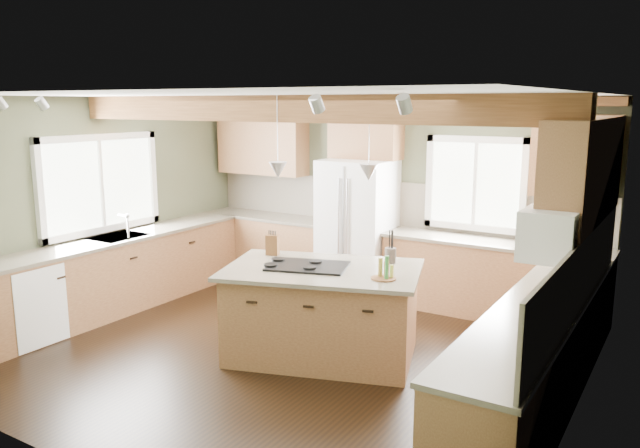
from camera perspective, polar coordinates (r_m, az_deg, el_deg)
The scene contains 37 objects.
floor at distance 6.61m, azimuth -3.26°, elevation -11.47°, with size 5.60×5.60×0.00m, color black.
ceiling at distance 6.11m, azimuth -3.54°, elevation 11.70°, with size 5.60×5.60×0.00m, color silver.
wall_back at distance 8.37m, azimuth 6.50°, elevation 2.53°, with size 5.60×5.60×0.00m, color #494E37.
wall_left at distance 8.14m, azimuth -19.74°, elevation 1.72°, with size 5.00×5.00×0.00m, color #494E37.
wall_right at distance 5.19m, azimuth 22.87°, elevation -3.54°, with size 5.00×5.00×0.00m, color #494E37.
ceiling_beam at distance 6.19m, azimuth -2.98°, elevation 10.49°, with size 5.55×0.26×0.26m, color #4D2C16.
soffit_trim at distance 8.18m, azimuth 6.39°, elevation 11.06°, with size 5.55×0.20×0.10m, color #4D2C16.
backsplash_back at distance 8.37m, azimuth 6.44°, elevation 1.91°, with size 5.58×0.03×0.58m, color brown.
backsplash_right at distance 5.26m, azimuth 22.72°, elevation -4.35°, with size 0.03×3.70×0.58m, color brown.
base_cab_back_left at distance 9.18m, azimuth -4.59°, elevation -2.14°, with size 2.02×0.60×0.88m, color brown.
counter_back_left at distance 9.08m, azimuth -4.63°, elevation 0.68°, with size 2.06×0.64×0.04m, color #484035.
base_cab_back_right at distance 7.76m, azimuth 15.43°, elevation -4.98°, with size 2.62×0.60×0.88m, color brown.
counter_back_right at distance 7.65m, azimuth 15.60°, elevation -1.67°, with size 2.66×0.64×0.04m, color #484035.
base_cab_left at distance 8.12m, azimuth -17.75°, elevation -4.39°, with size 0.60×3.70×0.88m, color brown.
counter_left at distance 8.02m, azimuth -17.94°, elevation -1.22°, with size 0.64×3.74×0.04m, color #484035.
base_cab_right at distance 5.55m, azimuth 19.16°, elevation -11.71°, with size 0.60×3.70×0.88m, color brown.
counter_right at distance 5.39m, azimuth 19.47°, elevation -7.19°, with size 0.64×3.74×0.04m, color #484035.
upper_cab_back_left at distance 9.18m, azimuth -5.29°, elevation 7.39°, with size 1.40×0.35×0.90m, color brown.
upper_cab_over_fridge at distance 8.26m, azimuth 4.20°, elevation 8.39°, with size 0.96×0.35×0.70m, color brown.
upper_cab_right at distance 5.98m, azimuth 23.06°, elevation 4.62°, with size 0.35×2.20×0.90m, color brown.
upper_cab_back_corner at distance 7.44m, azimuth 22.32°, elevation 5.76°, with size 0.90×0.35×0.90m, color brown.
window_left at distance 8.13m, azimuth -19.49°, elevation 3.50°, with size 0.04×1.60×1.05m, color white.
window_back at distance 7.90m, azimuth 14.05°, elevation 3.60°, with size 1.10×0.04×1.00m, color white.
sink at distance 8.02m, azimuth -17.94°, elevation -1.18°, with size 0.50×0.65×0.03m, color #262628.
faucet at distance 7.85m, azimuth -17.15°, elevation -0.30°, with size 0.02×0.02×0.28m, color #B2B2B7.
dishwasher at distance 7.38m, azimuth -25.38°, elevation -6.57°, with size 0.60×0.60×0.84m, color white.
oven at distance 4.41m, azimuth 15.06°, elevation -17.78°, with size 0.60×0.72×0.84m, color white.
microwave at distance 5.12m, azimuth 20.56°, elevation -0.68°, with size 0.40×0.70×0.38m, color white.
pendant_left at distance 6.12m, azimuth -3.87°, elevation 4.94°, with size 0.18×0.18×0.16m, color #B2B2B7.
pendant_right at distance 5.92m, azimuth 4.47°, elevation 4.72°, with size 0.18×0.18×0.16m, color #B2B2B7.
refrigerator at distance 8.23m, azimuth 3.42°, elevation -0.38°, with size 0.90×0.74×1.80m, color silver.
island at distance 6.32m, azimuth 0.22°, elevation -8.24°, with size 1.79×1.10×0.88m, color brown.
island_top at distance 6.19m, azimuth 0.22°, elevation -4.22°, with size 1.91×1.21×0.04m, color #484035.
cooktop at distance 6.21m, azimuth -1.12°, elevation -3.86°, with size 0.78×0.52×0.02m, color black.
knife_block at distance 6.71m, azimuth -4.37°, elevation -1.91°, with size 0.13×0.10×0.22m, color brown.
utensil_crock at distance 6.40m, azimuth 6.46°, elevation -2.87°, with size 0.12×0.12×0.15m, color #38332D.
bottle_tray at distance 5.80m, azimuth 5.85°, elevation -4.00°, with size 0.24×0.24×0.22m, color brown, non-canonical shape.
Camera 1 is at (3.52, -4.99, 2.53)m, focal length 35.00 mm.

